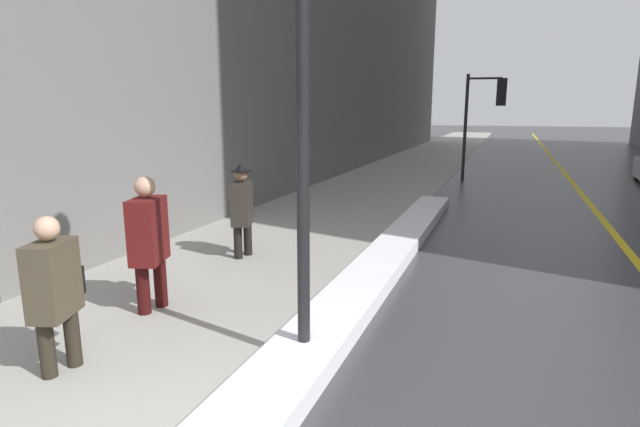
{
  "coord_description": "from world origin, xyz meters",
  "views": [
    {
      "loc": [
        1.94,
        -2.16,
        2.42
      ],
      "look_at": [
        -0.4,
        4.0,
        1.05
      ],
      "focal_mm": 28.0,
      "sensor_mm": 36.0,
      "label": 1
    }
  ],
  "objects_px": {
    "lamp_post": "(302,35)",
    "pedestrian_nearside": "(242,207)",
    "pedestrian_with_shoulder_bag": "(149,238)",
    "traffic_light_near": "(488,104)",
    "pedestrian_trailing": "(55,288)"
  },
  "relations": [
    {
      "from": "lamp_post",
      "to": "pedestrian_with_shoulder_bag",
      "type": "distance_m",
      "value": 3.12
    },
    {
      "from": "traffic_light_near",
      "to": "pedestrian_with_shoulder_bag",
      "type": "height_order",
      "value": "traffic_light_near"
    },
    {
      "from": "pedestrian_with_shoulder_bag",
      "to": "pedestrian_nearside",
      "type": "bearing_deg",
      "value": 164.22
    },
    {
      "from": "traffic_light_near",
      "to": "pedestrian_trailing",
      "type": "xyz_separation_m",
      "value": [
        -2.99,
        -14.91,
        -1.77
      ]
    },
    {
      "from": "traffic_light_near",
      "to": "pedestrian_trailing",
      "type": "bearing_deg",
      "value": -109.29
    },
    {
      "from": "pedestrian_with_shoulder_bag",
      "to": "pedestrian_nearside",
      "type": "height_order",
      "value": "pedestrian_with_shoulder_bag"
    },
    {
      "from": "lamp_post",
      "to": "pedestrian_with_shoulder_bag",
      "type": "relative_size",
      "value": 3.09
    },
    {
      "from": "lamp_post",
      "to": "traffic_light_near",
      "type": "distance_m",
      "value": 13.95
    },
    {
      "from": "pedestrian_with_shoulder_bag",
      "to": "traffic_light_near",
      "type": "bearing_deg",
      "value": 148.94
    },
    {
      "from": "lamp_post",
      "to": "traffic_light_near",
      "type": "xyz_separation_m",
      "value": [
        0.94,
        13.91,
        -0.45
      ]
    },
    {
      "from": "traffic_light_near",
      "to": "pedestrian_with_shoulder_bag",
      "type": "distance_m",
      "value": 13.88
    },
    {
      "from": "traffic_light_near",
      "to": "pedestrian_nearside",
      "type": "height_order",
      "value": "traffic_light_near"
    },
    {
      "from": "lamp_post",
      "to": "pedestrian_nearside",
      "type": "xyz_separation_m",
      "value": [
        -2.3,
        2.88,
        -2.19
      ]
    },
    {
      "from": "traffic_light_near",
      "to": "lamp_post",
      "type": "bearing_deg",
      "value": -101.83
    },
    {
      "from": "pedestrian_trailing",
      "to": "traffic_light_near",
      "type": "bearing_deg",
      "value": 150.87
    }
  ]
}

